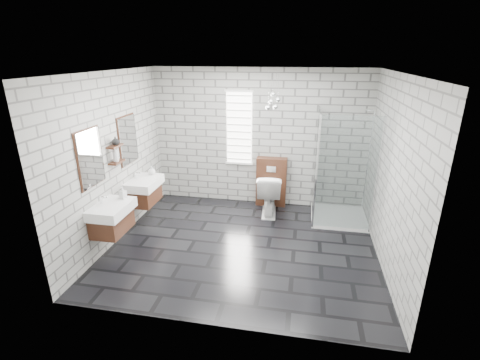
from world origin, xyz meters
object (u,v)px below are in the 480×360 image
(vanity_left, at_px, (109,210))
(toilet, at_px, (269,194))
(cistern_panel, at_px, (271,182))
(shower_enclosure, at_px, (336,196))
(vanity_right, at_px, (142,184))

(vanity_left, relative_size, toilet, 1.93)
(cistern_panel, relative_size, shower_enclosure, 0.49)
(vanity_left, relative_size, cistern_panel, 1.57)
(cistern_panel, height_order, shower_enclosure, shower_enclosure)
(toilet, bearing_deg, shower_enclosure, 170.63)
(vanity_left, bearing_deg, cistern_panel, 46.79)
(vanity_right, xyz_separation_m, shower_enclosure, (3.41, 0.70, -0.25))
(vanity_right, height_order, toilet, vanity_right)
(cistern_panel, bearing_deg, shower_enclosure, -22.88)
(cistern_panel, xyz_separation_m, toilet, (0.00, -0.40, -0.09))
(cistern_panel, height_order, toilet, cistern_panel)
(shower_enclosure, bearing_deg, vanity_right, -168.32)
(vanity_right, distance_m, toilet, 2.36)
(vanity_left, xyz_separation_m, shower_enclosure, (3.41, 1.81, -0.25))
(vanity_left, height_order, shower_enclosure, shower_enclosure)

